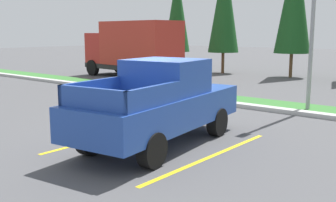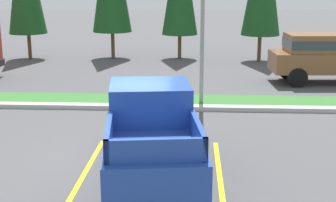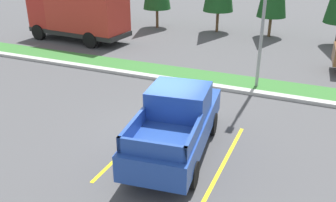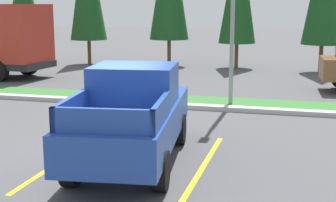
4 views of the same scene
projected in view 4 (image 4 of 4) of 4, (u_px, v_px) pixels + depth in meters
name	position (u px, v px, depth m)	size (l,w,h in m)	color
ground_plane	(108.00, 149.00, 11.64)	(120.00, 120.00, 0.00)	#4C4C4F
parking_line_near	(68.00, 156.00, 11.06)	(0.12, 4.80, 0.01)	yellow
parking_line_far	(202.00, 168.00, 10.27)	(0.12, 4.80, 0.01)	yellow
curb_strip	(164.00, 105.00, 16.36)	(56.00, 0.40, 0.15)	#B2B2AD
grass_median	(172.00, 100.00, 17.41)	(56.00, 1.80, 0.06)	#387533
pickup_truck_main	(132.00, 115.00, 10.52)	(2.55, 5.42, 2.10)	black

